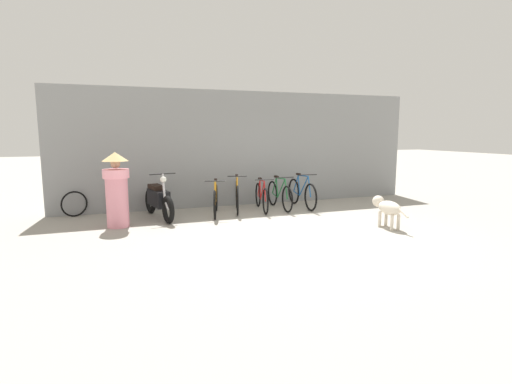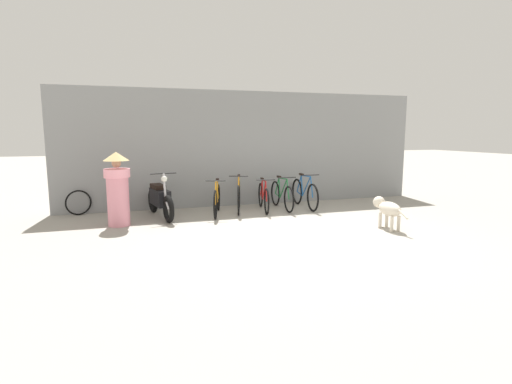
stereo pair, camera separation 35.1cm
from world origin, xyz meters
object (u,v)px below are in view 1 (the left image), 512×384
Objects in this scene: bicycle_3 at (279,195)px; person_in_robes at (117,188)px; spare_tire_left at (74,204)px; stray_dog at (387,207)px; bicycle_0 at (216,200)px; motorcycle at (159,200)px; bicycle_2 at (262,197)px; bicycle_4 at (302,193)px; bicycle_1 at (237,196)px.

person_in_robes is (-3.94, -0.67, 0.46)m from bicycle_3.
stray_dog is at bearing -28.84° from spare_tire_left.
person_in_robes reaches higher than bicycle_0.
motorcycle is (-1.32, 0.09, 0.07)m from bicycle_0.
bicycle_2 is 1.06× the size of person_in_robes.
bicycle_2 is 3.52m from person_in_robes.
bicycle_1 is at bearing -88.68° from bicycle_4.
stray_dog is at bearing 127.72° from person_in_robes.
bicycle_3 is 4.03m from person_in_robes.
bicycle_1 is 2.93m from person_in_robes.
bicycle_3 is 3.05m from motorcycle.
bicycle_3 is 0.90× the size of motorcycle.
bicycle_0 is 3.87m from stray_dog.
spare_tire_left is (-4.36, 0.79, -0.04)m from bicycle_2.
stray_dog is 7.01m from spare_tire_left.
motorcycle is 5.01m from stray_dog.
bicycle_4 is 5.56m from spare_tire_left.
bicycle_3 is (0.51, 0.05, 0.01)m from bicycle_2.
bicycle_4 reaches higher than bicycle_0.
bicycle_2 is at bearing -82.56° from bicycle_3.
person_in_robes is (-2.81, -0.70, 0.43)m from bicycle_1.
motorcycle is at bearing -86.02° from bicycle_4.
bicycle_0 is at bearing -82.07° from bicycle_3.
bicycle_3 is at bearing 158.04° from person_in_robes.
bicycle_1 is 0.62m from bicycle_2.
stray_dog is 0.72× the size of person_in_robes.
bicycle_2 is 2.54m from motorcycle.
bicycle_4 is (2.36, 0.17, 0.01)m from bicycle_0.
bicycle_4 is (1.14, 0.04, 0.03)m from bicycle_2.
stray_dog is (1.78, -2.59, 0.08)m from bicycle_2.
bicycle_4 reaches higher than bicycle_3.
bicycle_2 is 4.43m from spare_tire_left.
bicycle_4 is at bearing -7.82° from spare_tire_left.
motorcycle reaches higher than bicycle_3.
bicycle_2 is at bearing 158.66° from person_in_robes.
bicycle_0 is 2.37m from bicycle_4.
bicycle_1 is 1.76m from bicycle_4.
person_in_robes is 1.77m from spare_tire_left.
bicycle_0 is 1.23m from bicycle_2.
motorcycle reaches higher than bicycle_0.
bicycle_3 is at bearing 112.19° from bicycle_0.
person_in_robes reaches higher than bicycle_4.
stray_dog is at bearing 58.19° from bicycle_1.
bicycle_3 reaches higher than bicycle_2.
person_in_robes is at bearing -69.29° from bicycle_2.
bicycle_0 is at bearing 160.89° from person_in_robes.
person_in_robes is at bearing -78.36° from bicycle_3.
motorcycle reaches higher than spare_tire_left.
bicycle_3 is 2.82× the size of spare_tire_left.
bicycle_3 is 4.93m from spare_tire_left.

